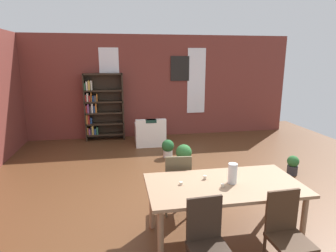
% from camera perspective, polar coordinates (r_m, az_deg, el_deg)
% --- Properties ---
extents(ground_plane, '(10.30, 10.30, 0.00)m').
position_cam_1_polar(ground_plane, '(5.22, 3.17, -13.11)').
color(ground_plane, '#55331C').
extents(back_wall_brick, '(8.34, 0.12, 2.98)m').
position_cam_1_polar(back_wall_brick, '(8.68, -2.81, 7.81)').
color(back_wall_brick, brown).
rests_on(back_wall_brick, ground).
extents(window_pane_0, '(0.55, 0.02, 1.94)m').
position_cam_1_polar(window_pane_0, '(8.53, -11.44, 8.47)').
color(window_pane_0, white).
extents(window_pane_1, '(0.55, 0.02, 1.94)m').
position_cam_1_polar(window_pane_1, '(8.85, 5.62, 8.84)').
color(window_pane_1, white).
extents(dining_table, '(1.95, 1.01, 0.78)m').
position_cam_1_polar(dining_table, '(3.80, 11.00, -12.23)').
color(dining_table, '#957356').
rests_on(dining_table, ground).
extents(vase_on_table, '(0.11, 0.11, 0.26)m').
position_cam_1_polar(vase_on_table, '(3.75, 12.66, -9.14)').
color(vase_on_table, silver).
rests_on(vase_on_table, dining_table).
extents(tealight_candle_0, '(0.04, 0.04, 0.05)m').
position_cam_1_polar(tealight_candle_0, '(3.84, 7.32, -10.06)').
color(tealight_candle_0, silver).
rests_on(tealight_candle_0, dining_table).
extents(tealight_candle_1, '(0.04, 0.04, 0.04)m').
position_cam_1_polar(tealight_candle_1, '(3.67, 10.77, -11.48)').
color(tealight_candle_1, silver).
rests_on(tealight_candle_1, dining_table).
extents(tealight_candle_2, '(0.04, 0.04, 0.04)m').
position_cam_1_polar(tealight_candle_2, '(3.67, 2.58, -11.25)').
color(tealight_candle_2, silver).
rests_on(tealight_candle_2, dining_table).
extents(dining_chair_far_left, '(0.44, 0.44, 0.95)m').
position_cam_1_polar(dining_chair_far_left, '(4.40, 1.89, -10.99)').
color(dining_chair_far_left, brown).
rests_on(dining_chair_far_left, ground).
extents(dining_chair_near_left, '(0.42, 0.42, 0.95)m').
position_cam_1_polar(dining_chair_near_left, '(3.16, 7.82, -21.71)').
color(dining_chair_near_left, '#2F2219').
rests_on(dining_chair_near_left, ground).
extents(dining_chair_near_right, '(0.42, 0.42, 0.95)m').
position_cam_1_polar(dining_chair_near_right, '(3.50, 22.44, -18.91)').
color(dining_chair_near_right, '#3E2819').
rests_on(dining_chair_near_right, ground).
extents(bookshelf_tall, '(1.10, 0.30, 1.90)m').
position_cam_1_polar(bookshelf_tall, '(8.44, -13.13, 3.68)').
color(bookshelf_tall, '#2D2319').
rests_on(bookshelf_tall, ground).
extents(armchair_white, '(0.81, 0.81, 0.75)m').
position_cam_1_polar(armchair_white, '(7.92, -3.57, -1.64)').
color(armchair_white, white).
rests_on(armchair_white, ground).
extents(potted_plant_by_shelf, '(0.23, 0.23, 0.40)m').
position_cam_1_polar(potted_plant_by_shelf, '(6.42, 23.47, -7.03)').
color(potted_plant_by_shelf, '#333338').
rests_on(potted_plant_by_shelf, ground).
extents(potted_plant_corner, '(0.35, 0.35, 0.47)m').
position_cam_1_polar(potted_plant_corner, '(6.39, 3.14, -5.53)').
color(potted_plant_corner, '#333338').
rests_on(potted_plant_corner, ground).
extents(potted_plant_window, '(0.29, 0.29, 0.43)m').
position_cam_1_polar(potted_plant_window, '(6.89, -0.03, -4.31)').
color(potted_plant_window, silver).
rests_on(potted_plant_window, ground).
extents(framed_picture, '(0.56, 0.03, 0.72)m').
position_cam_1_polar(framed_picture, '(8.70, 2.37, 11.30)').
color(framed_picture, black).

